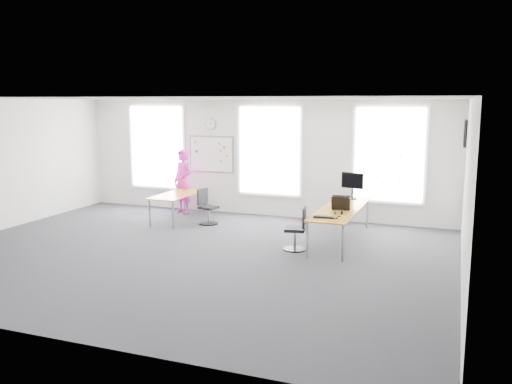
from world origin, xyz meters
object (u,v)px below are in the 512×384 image
at_px(chair_right, 298,231).
at_px(keyboard, 324,217).
at_px(person, 183,182).
at_px(chair_left, 207,209).
at_px(desk_left, 179,196).
at_px(headphones, 338,212).
at_px(monitor, 352,183).
at_px(desk_right, 341,210).

height_order(chair_right, keyboard, chair_right).
xyz_separation_m(chair_right, person, (-3.88, 2.43, 0.47)).
distance_m(chair_left, person, 1.57).
xyz_separation_m(desk_left, keyboard, (4.12, -1.73, 0.11)).
height_order(chair_left, headphones, chair_left).
xyz_separation_m(desk_left, monitor, (4.24, 0.50, 0.47)).
height_order(desk_right, chair_right, chair_right).
bearing_deg(monitor, desk_left, -154.64).
bearing_deg(headphones, person, 164.28).
relative_size(desk_right, keyboard, 7.32).
distance_m(keyboard, headphones, 0.46).
bearing_deg(desk_right, chair_left, 171.42).
distance_m(chair_right, keyboard, 0.67).
xyz_separation_m(chair_right, keyboard, (0.56, -0.11, 0.35)).
height_order(desk_right, keyboard, keyboard).
relative_size(desk_left, chair_left, 2.17).
distance_m(chair_right, chair_left, 3.09).
bearing_deg(keyboard, chair_left, 143.44).
bearing_deg(chair_right, desk_right, 134.61).
xyz_separation_m(desk_right, headphones, (0.09, -0.66, 0.09)).
xyz_separation_m(desk_left, headphones, (4.31, -1.32, 0.15)).
height_order(desk_right, person, person).
bearing_deg(chair_right, chair_left, -129.16).
relative_size(desk_right, desk_left, 1.59).
height_order(chair_right, person, person).
bearing_deg(person, chair_left, -16.74).
relative_size(desk_left, person, 1.10).
bearing_deg(monitor, person, -165.30).
xyz_separation_m(headphones, monitor, (-0.07, 1.81, 0.32)).
bearing_deg(chair_left, headphones, -96.16).
height_order(person, keyboard, person).
bearing_deg(person, desk_right, 4.90).
height_order(desk_left, person, person).
xyz_separation_m(chair_left, monitor, (3.40, 0.64, 0.72)).
xyz_separation_m(desk_right, desk_left, (-4.22, 0.65, -0.05)).
bearing_deg(headphones, chair_right, -149.31).
relative_size(desk_right, monitor, 4.83).
height_order(desk_left, chair_right, chair_right).
height_order(desk_right, chair_left, chair_left).
bearing_deg(person, desk_left, -45.86).
distance_m(desk_right, keyboard, 1.08).
bearing_deg(chair_left, chair_right, -105.95).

